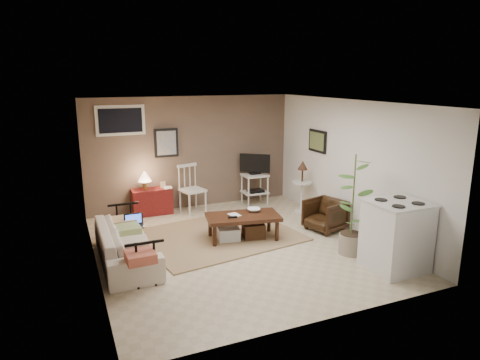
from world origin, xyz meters
name	(u,v)px	position (x,y,z in m)	size (l,w,h in m)	color
floor	(236,246)	(0.00, 0.00, 0.00)	(5.00, 5.00, 0.00)	#C1B293
art_back	(166,143)	(-0.55, 2.48, 1.45)	(0.50, 0.03, 0.60)	black
art_right	(317,141)	(2.23, 1.05, 1.52)	(0.03, 0.60, 0.45)	black
window	(120,120)	(-1.45, 2.48, 1.95)	(0.96, 0.03, 0.60)	silver
rug	(219,235)	(-0.11, 0.55, 0.01)	(2.64, 2.11, 0.03)	#9B765A
coffee_table	(243,225)	(0.21, 0.23, 0.27)	(1.35, 0.86, 0.48)	#38170F
sofa	(126,238)	(-1.80, 0.09, 0.39)	(1.97, 0.58, 0.77)	silver
sofa_pillows	(131,237)	(-1.75, -0.14, 0.47)	(0.38, 1.87, 0.13)	beige
sofa_end_rails	(134,240)	(-1.69, 0.09, 0.33)	(0.53, 1.97, 0.66)	black
laptop	(134,223)	(-1.61, 0.43, 0.50)	(0.30, 0.22, 0.21)	black
red_console	(151,199)	(-0.96, 2.29, 0.32)	(0.81, 0.36, 0.94)	maroon
spindle_chair	(192,190)	(-0.13, 2.11, 0.47)	(0.55, 0.55, 1.01)	silver
tv_stand	(255,178)	(1.33, 2.11, 0.60)	(0.57, 0.46, 1.14)	silver
side_table	(302,181)	(1.97, 1.17, 0.69)	(0.42, 0.42, 1.11)	silver
armchair	(325,213)	(1.82, 0.08, 0.32)	(0.63, 0.59, 0.64)	black
potted_plant	(353,201)	(1.58, -1.01, 0.88)	(0.41, 0.41, 1.66)	gray
stove	(396,236)	(1.82, -1.73, 0.52)	(0.80, 0.75, 1.05)	silver
bowl	(254,205)	(0.48, 0.35, 0.57)	(0.23, 0.06, 0.23)	#38170F
book_table	(230,210)	(-0.01, 0.25, 0.56)	(0.16, 0.02, 0.22)	#38170F
book_console	(163,183)	(-0.70, 2.23, 0.66)	(0.17, 0.02, 0.23)	#38170F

